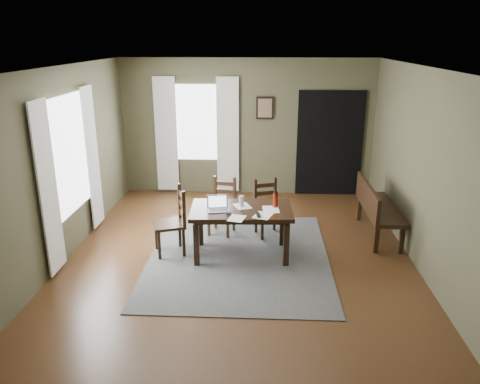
# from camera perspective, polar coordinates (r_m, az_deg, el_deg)

# --- Properties ---
(ground) EXTENTS (5.00, 6.00, 0.01)m
(ground) POSITION_cam_1_polar(r_m,az_deg,el_deg) (6.95, -0.13, -7.88)
(ground) COLOR #492C16
(room_shell) EXTENTS (5.02, 6.02, 2.71)m
(room_shell) POSITION_cam_1_polar(r_m,az_deg,el_deg) (6.36, -0.14, 6.88)
(room_shell) COLOR #4B4931
(room_shell) RESTS_ON ground
(rug) EXTENTS (2.60, 3.20, 0.01)m
(rug) POSITION_cam_1_polar(r_m,az_deg,el_deg) (6.95, -0.13, -7.80)
(rug) COLOR #474747
(rug) RESTS_ON ground
(dining_table) EXTENTS (1.49, 0.94, 0.72)m
(dining_table) POSITION_cam_1_polar(r_m,az_deg,el_deg) (6.74, 0.18, -2.73)
(dining_table) COLOR black
(dining_table) RESTS_ON rug
(chair_end) EXTENTS (0.56, 0.56, 1.00)m
(chair_end) POSITION_cam_1_polar(r_m,az_deg,el_deg) (6.94, -8.21, -3.63)
(chair_end) COLOR black
(chair_end) RESTS_ON rug
(chair_back_left) EXTENTS (0.48, 0.48, 0.91)m
(chair_back_left) POSITION_cam_1_polar(r_m,az_deg,el_deg) (7.60, -2.16, -1.82)
(chair_back_left) COLOR black
(chair_back_left) RESTS_ON rug
(chair_back_right) EXTENTS (0.50, 0.50, 0.90)m
(chair_back_right) POSITION_cam_1_polar(r_m,az_deg,el_deg) (7.54, 3.39, -2.03)
(chair_back_right) COLOR black
(chair_back_right) RESTS_ON rug
(bench) EXTENTS (0.49, 1.53, 0.86)m
(bench) POSITION_cam_1_polar(r_m,az_deg,el_deg) (7.77, 16.21, -1.56)
(bench) COLOR black
(bench) RESTS_ON ground
(laptop) EXTENTS (0.33, 0.28, 0.20)m
(laptop) POSITION_cam_1_polar(r_m,az_deg,el_deg) (6.65, -2.73, -1.75)
(laptop) COLOR #B7B7BC
(laptop) RESTS_ON dining_table
(computer_mouse) EXTENTS (0.06, 0.09, 0.03)m
(computer_mouse) POSITION_cam_1_polar(r_m,az_deg,el_deg) (6.50, -1.38, -2.55)
(computer_mouse) COLOR #3F3F42
(computer_mouse) RESTS_ON dining_table
(tv_remote) EXTENTS (0.08, 0.19, 0.02)m
(tv_remote) POSITION_cam_1_polar(r_m,az_deg,el_deg) (6.44, 2.24, -2.82)
(tv_remote) COLOR black
(tv_remote) RESTS_ON dining_table
(drinking_glass) EXTENTS (0.09, 0.09, 0.16)m
(drinking_glass) POSITION_cam_1_polar(r_m,az_deg,el_deg) (6.76, 0.18, -1.11)
(drinking_glass) COLOR silver
(drinking_glass) RESTS_ON dining_table
(water_bottle) EXTENTS (0.09, 0.09, 0.25)m
(water_bottle) POSITION_cam_1_polar(r_m,az_deg,el_deg) (6.74, 4.34, -0.93)
(water_bottle) COLOR #98220B
(water_bottle) RESTS_ON dining_table
(paper_b) EXTENTS (0.31, 0.35, 0.00)m
(paper_b) POSITION_cam_1_polar(r_m,az_deg,el_deg) (6.45, 2.82, -2.87)
(paper_b) COLOR white
(paper_b) RESTS_ON dining_table
(paper_c) EXTENTS (0.30, 0.34, 0.00)m
(paper_c) POSITION_cam_1_polar(r_m,az_deg,el_deg) (6.79, 0.28, -1.73)
(paper_c) COLOR white
(paper_c) RESTS_ON dining_table
(paper_d) EXTENTS (0.25, 0.32, 0.00)m
(paper_d) POSITION_cam_1_polar(r_m,az_deg,el_deg) (6.68, 3.78, -2.12)
(paper_d) COLOR white
(paper_d) RESTS_ON dining_table
(paper_e) EXTENTS (0.26, 0.31, 0.00)m
(paper_e) POSITION_cam_1_polar(r_m,az_deg,el_deg) (6.34, -0.40, -3.22)
(paper_e) COLOR white
(paper_e) RESTS_ON dining_table
(window_left) EXTENTS (0.01, 1.30, 1.70)m
(window_left) POSITION_cam_1_polar(r_m,az_deg,el_deg) (7.20, -20.15, 4.23)
(window_left) COLOR white
(window_left) RESTS_ON ground
(window_back) EXTENTS (1.00, 0.01, 1.50)m
(window_back) POSITION_cam_1_polar(r_m,az_deg,el_deg) (9.43, -5.30, 8.42)
(window_back) COLOR white
(window_back) RESTS_ON ground
(curtain_left_near) EXTENTS (0.03, 0.48, 2.30)m
(curtain_left_near) POSITION_cam_1_polar(r_m,az_deg,el_deg) (6.53, -22.36, 0.30)
(curtain_left_near) COLOR silver
(curtain_left_near) RESTS_ON ground
(curtain_left_far) EXTENTS (0.03, 0.48, 2.30)m
(curtain_left_far) POSITION_cam_1_polar(r_m,az_deg,el_deg) (7.98, -17.54, 3.96)
(curtain_left_far) COLOR silver
(curtain_left_far) RESTS_ON ground
(curtain_back_left) EXTENTS (0.44, 0.03, 2.30)m
(curtain_back_left) POSITION_cam_1_polar(r_m,az_deg,el_deg) (9.56, -8.99, 6.87)
(curtain_back_left) COLOR silver
(curtain_back_left) RESTS_ON ground
(curtain_back_right) EXTENTS (0.44, 0.03, 2.30)m
(curtain_back_right) POSITION_cam_1_polar(r_m,az_deg,el_deg) (9.38, -1.50, 6.88)
(curtain_back_right) COLOR silver
(curtain_back_right) RESTS_ON ground
(framed_picture) EXTENTS (0.34, 0.03, 0.44)m
(framed_picture) POSITION_cam_1_polar(r_m,az_deg,el_deg) (9.29, 3.05, 10.19)
(framed_picture) COLOR black
(framed_picture) RESTS_ON ground
(doorway_back) EXTENTS (1.30, 0.03, 2.10)m
(doorway_back) POSITION_cam_1_polar(r_m,az_deg,el_deg) (9.51, 10.88, 5.78)
(doorway_back) COLOR black
(doorway_back) RESTS_ON ground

